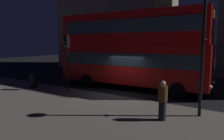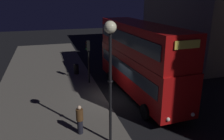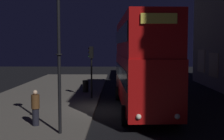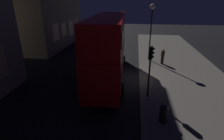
% 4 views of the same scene
% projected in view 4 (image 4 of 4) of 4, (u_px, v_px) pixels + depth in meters
% --- Properties ---
extents(ground_plane, '(80.00, 80.00, 0.00)m').
position_uv_depth(ground_plane, '(131.00, 78.00, 16.52)').
color(ground_plane, black).
extents(sidewalk_slab, '(44.00, 8.14, 0.12)m').
position_uv_depth(sidewalk_slab, '(185.00, 80.00, 15.92)').
color(sidewalk_slab, '#5B564F').
rests_on(sidewalk_slab, ground).
extents(double_decker_bus, '(11.30, 3.27, 5.53)m').
position_uv_depth(double_decker_bus, '(108.00, 46.00, 15.29)').
color(double_decker_bus, '#B20F0F').
rests_on(double_decker_bus, ground).
extents(traffic_light_near_kerb, '(0.34, 0.38, 3.76)m').
position_uv_depth(traffic_light_near_kerb, '(150.00, 62.00, 12.09)').
color(traffic_light_near_kerb, black).
rests_on(traffic_light_near_kerb, sidewalk_slab).
extents(street_lamp, '(0.58, 0.58, 6.25)m').
position_uv_depth(street_lamp, '(152.00, 18.00, 19.35)').
color(street_lamp, black).
rests_on(street_lamp, sidewalk_slab).
extents(pedestrian, '(0.39, 0.39, 1.69)m').
position_uv_depth(pedestrian, '(163.00, 56.00, 19.49)').
color(pedestrian, black).
rests_on(pedestrian, sidewalk_slab).
extents(litter_bin, '(0.49, 0.49, 0.97)m').
position_uv_depth(litter_bin, '(164.00, 114.00, 10.22)').
color(litter_bin, black).
rests_on(litter_bin, sidewalk_slab).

